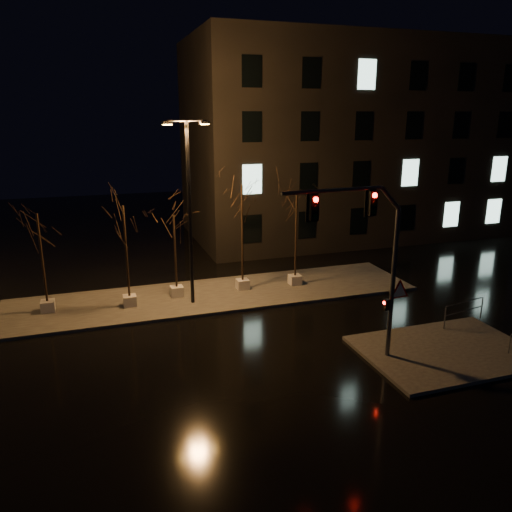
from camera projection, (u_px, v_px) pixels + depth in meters
name	position (u px, v px, depth m)	size (l,w,h in m)	color
ground	(249.00, 342.00, 21.71)	(90.00, 90.00, 0.00)	black
median	(216.00, 295.00, 27.17)	(22.00, 5.00, 0.15)	#3F3D38
sidewalk_corner	(446.00, 351.00, 20.75)	(7.00, 5.00, 0.15)	#3F3D38
building	(347.00, 141.00, 40.31)	(25.00, 12.00, 15.00)	black
tree_0	(39.00, 236.00, 23.71)	(1.80, 1.80, 5.06)	silver
tree_1	(125.00, 229.00, 24.35)	(1.80, 1.80, 5.31)	silver
tree_2	(174.00, 233.00, 25.88)	(1.80, 1.80, 4.55)	silver
tree_3	(242.00, 209.00, 26.67)	(1.80, 1.80, 5.98)	silver
tree_4	(296.00, 213.00, 27.54)	(1.80, 1.80, 5.50)	silver
traffic_signal_mast	(371.00, 250.00, 18.60)	(5.68, 0.52, 6.94)	#53565A
streetlight_main	(189.00, 201.00, 24.49)	(2.30, 0.53, 9.17)	black
guard_rail_a	(464.00, 309.00, 23.12)	(2.52, 0.51, 1.10)	#53565A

